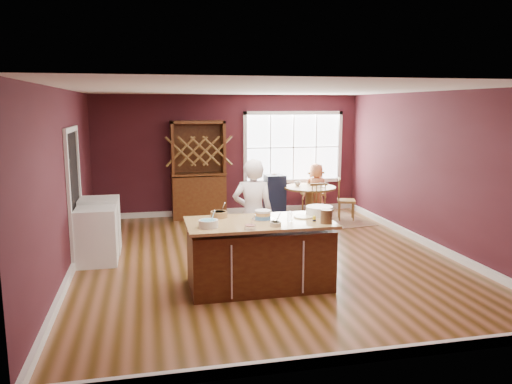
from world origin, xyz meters
TOP-DOWN VIEW (x-y plane):
  - room_shell at (0.00, 0.00)m, footprint 7.00×7.00m
  - window at (1.50, 3.47)m, footprint 2.36×0.10m
  - doorway at (-2.97, 0.60)m, footprint 0.08×1.26m
  - kitchen_island at (-0.38, -1.24)m, footprint 1.97×1.03m
  - dining_table at (1.55, 2.37)m, footprint 1.10×1.10m
  - baker at (-0.30, -0.46)m, footprint 0.69×0.52m
  - layer_cake at (-0.31, -1.15)m, footprint 0.31×0.31m
  - bowl_blue at (-1.09, -1.44)m, footprint 0.25×0.25m
  - bowl_yellow at (-0.88, -0.91)m, footprint 0.23×0.23m
  - bowl_pink at (-0.59, -1.66)m, footprint 0.16×0.16m
  - bowl_olive at (-0.24, -1.56)m, footprint 0.15×0.15m
  - drinking_glass at (0.02, -1.33)m, footprint 0.07×0.07m
  - dinner_plate at (0.28, -1.15)m, footprint 0.27×0.27m
  - white_tub at (0.53, -1.08)m, footprint 0.38×0.38m
  - stoneware_crock at (0.46, -1.55)m, footprint 0.15×0.15m
  - toy_figurine at (0.34, -1.42)m, footprint 0.05×0.05m
  - rug at (1.55, 2.37)m, footprint 2.55×2.11m
  - chair_east at (2.37, 2.31)m, footprint 0.47×0.48m
  - chair_south at (1.54, 1.60)m, footprint 0.40×0.38m
  - chair_north at (1.86, 3.13)m, footprint 0.47×0.45m
  - seated_woman at (1.85, 2.85)m, footprint 0.60×0.41m
  - high_chair at (0.85, 2.65)m, footprint 0.42×0.42m
  - toddler at (0.80, 2.72)m, footprint 0.18×0.14m
  - table_plate at (1.80, 2.31)m, footprint 0.19×0.19m
  - table_cup at (1.33, 2.53)m, footprint 0.15×0.15m
  - hutch at (-0.73, 3.22)m, footprint 1.16×0.49m
  - washer at (-2.64, 0.28)m, footprint 0.61×0.59m
  - dryer at (-2.64, 0.92)m, footprint 0.64×0.62m

SIDE VIEW (x-z plane):
  - rug at x=1.55m, z-range 0.00..0.01m
  - kitchen_island at x=-0.38m, z-range -0.02..0.90m
  - washer at x=-2.64m, z-range 0.00..0.89m
  - chair_east at x=2.37m, z-range 0.00..0.93m
  - chair_south at x=1.54m, z-range 0.00..0.93m
  - dryer at x=-2.64m, z-range 0.00..0.93m
  - chair_north at x=1.86m, z-range 0.00..1.00m
  - high_chair at x=0.85m, z-range 0.00..1.03m
  - dining_table at x=1.55m, z-range 0.16..0.91m
  - seated_woman at x=1.85m, z-range 0.00..1.19m
  - table_plate at x=1.80m, z-range 0.75..0.76m
  - table_cup at x=1.33m, z-range 0.75..0.85m
  - toddler at x=0.80m, z-range 0.68..0.94m
  - baker at x=-0.30m, z-range 0.00..1.68m
  - dinner_plate at x=0.28m, z-range 0.92..0.94m
  - bowl_olive at x=-0.24m, z-range 0.92..0.98m
  - bowl_pink at x=-0.59m, z-range 0.92..0.98m
  - toy_figurine at x=0.34m, z-range 0.92..1.00m
  - bowl_yellow at x=-0.88m, z-range 0.92..1.01m
  - bowl_blue at x=-1.09m, z-range 0.92..1.02m
  - layer_cake at x=-0.31m, z-range 0.92..1.05m
  - white_tub at x=0.53m, z-range 0.92..1.05m
  - drinking_glass at x=0.02m, z-range 0.92..1.05m
  - stoneware_crock at x=0.46m, z-range 0.92..1.10m
  - doorway at x=-2.97m, z-range -0.04..2.09m
  - hutch at x=-0.73m, z-range 0.00..2.14m
  - room_shell at x=0.00m, z-range -2.15..4.85m
  - window at x=1.50m, z-range 0.67..2.33m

